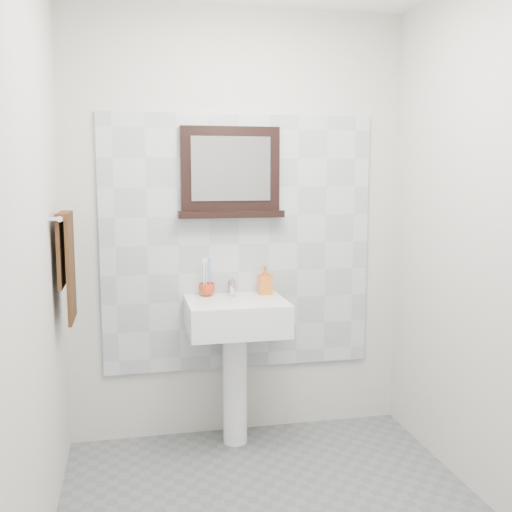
{
  "coord_description": "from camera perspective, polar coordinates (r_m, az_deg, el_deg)",
  "views": [
    {
      "loc": [
        -0.63,
        -2.37,
        1.56
      ],
      "look_at": [
        -0.01,
        0.55,
        1.15
      ],
      "focal_mm": 42.0,
      "sensor_mm": 36.0,
      "label": 1
    }
  ],
  "objects": [
    {
      "name": "right_wall",
      "position": [
        2.89,
        22.45,
        1.08
      ],
      "size": [
        0.01,
        2.2,
        2.5
      ],
      "primitive_type": "cube",
      "color": "beige",
      "rests_on": "ground"
    },
    {
      "name": "framed_mirror",
      "position": [
        3.47,
        -2.46,
        7.74
      ],
      "size": [
        0.61,
        0.11,
        0.52
      ],
      "color": "black",
      "rests_on": "back_wall"
    },
    {
      "name": "toothbrush_cup",
      "position": [
        3.47,
        -4.7,
        -3.2
      ],
      "size": [
        0.12,
        0.12,
        0.07
      ],
      "primitive_type": "imported",
      "rotation": [
        0.0,
        0.0,
        -0.32
      ],
      "color": "red",
      "rests_on": "pedestal_sink"
    },
    {
      "name": "splashback",
      "position": [
        3.53,
        -1.64,
        1.17
      ],
      "size": [
        1.6,
        0.02,
        1.5
      ],
      "primitive_type": "cube",
      "color": "#B1BBC0",
      "rests_on": "back_wall"
    },
    {
      "name": "toothbrushes",
      "position": [
        3.46,
        -4.72,
        -1.8
      ],
      "size": [
        0.05,
        0.04,
        0.21
      ],
      "color": "white",
      "rests_on": "toothbrush_cup"
    },
    {
      "name": "left_wall",
      "position": [
        2.41,
        -20.72,
        -0.05
      ],
      "size": [
        0.01,
        2.2,
        2.5
      ],
      "primitive_type": "cube",
      "color": "beige",
      "rests_on": "ground"
    },
    {
      "name": "front_wall",
      "position": [
        1.45,
        14.15,
        -4.77
      ],
      "size": [
        2.0,
        0.01,
        2.5
      ],
      "primitive_type": "cube",
      "color": "beige",
      "rests_on": "ground"
    },
    {
      "name": "soap_dispenser",
      "position": [
        3.51,
        0.85,
        -2.29
      ],
      "size": [
        0.08,
        0.08,
        0.17
      ],
      "primitive_type": "imported",
      "rotation": [
        0.0,
        0.0,
        0.09
      ],
      "color": "#D64919",
      "rests_on": "pedestal_sink"
    },
    {
      "name": "back_wall",
      "position": [
        3.54,
        -1.68,
        2.8
      ],
      "size": [
        2.0,
        0.01,
        2.5
      ],
      "primitive_type": "cube",
      "color": "beige",
      "rests_on": "ground"
    },
    {
      "name": "hand_towel",
      "position": [
        3.14,
        -17.58,
        -0.19
      ],
      "size": [
        0.06,
        0.3,
        0.55
      ],
      "color": "#311C0D",
      "rests_on": "towel_bar"
    },
    {
      "name": "pedestal_sink",
      "position": [
        3.41,
        -1.91,
        -7.21
      ],
      "size": [
        0.55,
        0.44,
        0.96
      ],
      "color": "white",
      "rests_on": "ground"
    },
    {
      "name": "towel_bar",
      "position": [
        3.12,
        -17.87,
        3.63
      ],
      "size": [
        0.07,
        0.4,
        0.03
      ],
      "color": "silver",
      "rests_on": "left_wall"
    }
  ]
}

